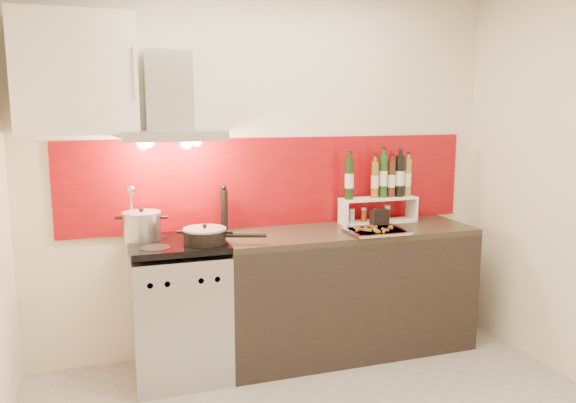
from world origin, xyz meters
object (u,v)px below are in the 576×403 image
object	(u,v)px
range_stove	(179,310)
saute_pan	(206,236)
stock_pot	(142,226)
pepper_mill	(224,209)
baking_tray	(376,231)
counter	(347,290)

from	to	relation	value
range_stove	saute_pan	size ratio (longest dim) A/B	1.80
range_stove	stock_pot	distance (m)	0.61
pepper_mill	baking_tray	bearing A→B (deg)	-20.33
saute_pan	range_stove	bearing A→B (deg)	143.28
baking_tray	saute_pan	bearing A→B (deg)	178.00
range_stove	baking_tray	size ratio (longest dim) A/B	2.23
pepper_mill	stock_pot	bearing A→B (deg)	-170.29
counter	baking_tray	distance (m)	0.51
saute_pan	baking_tray	size ratio (longest dim) A/B	1.24
stock_pot	pepper_mill	size ratio (longest dim) A/B	0.75
stock_pot	pepper_mill	bearing A→B (deg)	9.71
range_stove	stock_pot	world-z (taller)	stock_pot
pepper_mill	range_stove	bearing A→B (deg)	-150.27
range_stove	counter	distance (m)	1.20
counter	saute_pan	distance (m)	1.16
range_stove	baking_tray	distance (m)	1.42
counter	saute_pan	bearing A→B (deg)	-172.96
saute_pan	baking_tray	bearing A→B (deg)	-2.00
counter	stock_pot	xyz separation A→B (m)	(-1.41, 0.10, 0.55)
stock_pot	saute_pan	xyz separation A→B (m)	(0.37, -0.23, -0.04)
counter	pepper_mill	world-z (taller)	pepper_mill
stock_pot	saute_pan	size ratio (longest dim) A/B	0.49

